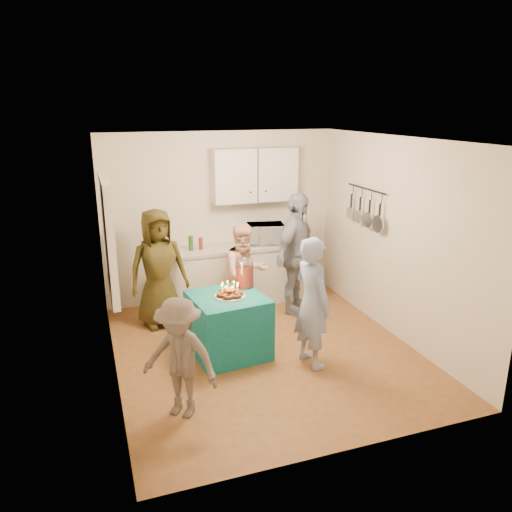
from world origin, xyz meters
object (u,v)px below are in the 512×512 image
object	(u,v)px
punch_jar	(245,274)
party_table	(228,325)
woman_back_right	(296,254)
woman_back_center	(245,274)
microwave	(265,234)
child_near_left	(180,358)
counter	(240,275)
man_birthday	(312,302)
woman_back_left	(158,268)

from	to	relation	value
punch_jar	party_table	bearing A→B (deg)	-140.88
woman_back_right	woman_back_center	bearing A→B (deg)	144.40
microwave	child_near_left	world-z (taller)	child_near_left
counter	woman_back_right	xyz separation A→B (m)	(0.66, -0.66, 0.46)
microwave	party_table	size ratio (longest dim) A/B	0.65
counter	woman_back_right	world-z (taller)	woman_back_right
man_birthday	child_near_left	xyz separation A→B (m)	(-1.64, -0.51, -0.16)
counter	man_birthday	xyz separation A→B (m)	(0.21, -2.16, 0.35)
woman_back_right	punch_jar	bearing A→B (deg)	174.03
woman_back_left	man_birthday	bearing A→B (deg)	-57.55
party_table	punch_jar	world-z (taller)	punch_jar
man_birthday	child_near_left	distance (m)	1.73
microwave	woman_back_right	size ratio (longest dim) A/B	0.31
party_table	woman_back_right	distance (m)	1.69
punch_jar	woman_back_right	distance (m)	1.23
woman_back_left	child_near_left	bearing A→B (deg)	-102.31
man_birthday	woman_back_center	xyz separation A→B (m)	(-0.35, 1.43, -0.07)
microwave	woman_back_center	world-z (taller)	woman_back_center
microwave	party_table	bearing A→B (deg)	-112.18
microwave	party_table	xyz separation A→B (m)	(-1.07, -1.60, -0.68)
woman_back_center	woman_back_right	size ratio (longest dim) A/B	0.79
microwave	punch_jar	world-z (taller)	microwave
punch_jar	child_near_left	world-z (taller)	child_near_left
man_birthday	woman_back_center	size ratio (longest dim) A/B	1.10
party_table	woman_back_left	world-z (taller)	woman_back_left
party_table	punch_jar	bearing A→B (deg)	39.12
party_table	child_near_left	bearing A→B (deg)	-126.59
punch_jar	woman_back_left	bearing A→B (deg)	135.90
counter	woman_back_center	xyz separation A→B (m)	(-0.14, -0.73, 0.28)
counter	woman_back_center	world-z (taller)	woman_back_center
counter	party_table	distance (m)	1.72
microwave	child_near_left	bearing A→B (deg)	-113.32
party_table	man_birthday	distance (m)	1.10
counter	woman_back_right	distance (m)	1.04
punch_jar	microwave	bearing A→B (deg)	60.26
counter	woman_back_left	bearing A→B (deg)	-161.35
child_near_left	woman_back_left	bearing A→B (deg)	125.84
microwave	party_table	world-z (taller)	microwave
counter	woman_back_center	size ratio (longest dim) A/B	1.55
man_birthday	child_near_left	world-z (taller)	man_birthday
counter	microwave	bearing A→B (deg)	0.00
microwave	woman_back_left	distance (m)	1.80
microwave	woman_back_right	distance (m)	0.72
punch_jar	man_birthday	bearing A→B (deg)	-55.14
woman_back_left	woman_back_center	size ratio (longest dim) A/B	1.16
party_table	woman_back_center	size ratio (longest dim) A/B	0.60
counter	woman_back_right	bearing A→B (deg)	-44.94
microwave	man_birthday	xyz separation A→B (m)	(-0.22, -2.16, -0.28)
woman_back_center	man_birthday	bearing A→B (deg)	-84.22
party_table	woman_back_center	bearing A→B (deg)	59.97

